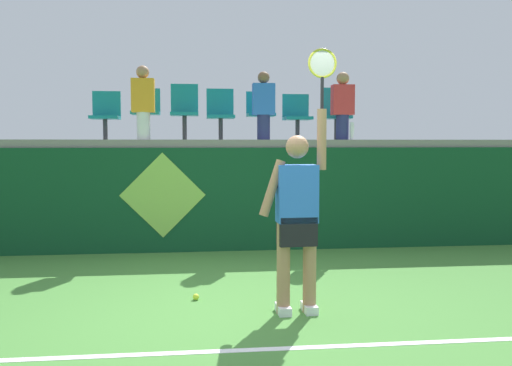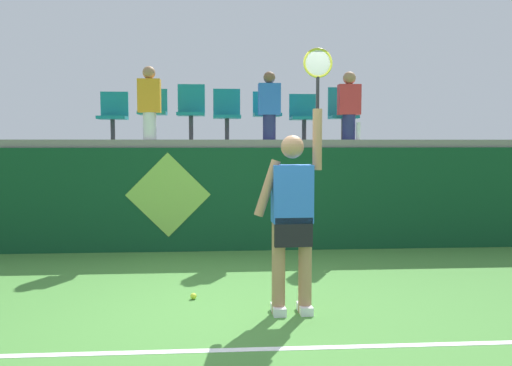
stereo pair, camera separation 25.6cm
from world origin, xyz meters
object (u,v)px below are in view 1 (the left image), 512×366
Objects in this scene: stadium_chair_5 at (297,115)px; stadium_chair_0 at (106,113)px; tennis_player at (297,213)px; stadium_chair_4 at (260,112)px; spectator_1 at (143,101)px; stadium_chair_2 at (184,109)px; spectator_2 at (343,105)px; tennis_ball at (196,297)px; stadium_chair_3 at (220,112)px; water_bottle at (352,131)px; stadium_chair_1 at (146,110)px; stadium_chair_6 at (335,112)px; spectator_0 at (264,105)px.

stadium_chair_0 is at bearing 179.96° from stadium_chair_5.
tennis_player reaches higher than stadium_chair_4.
stadium_chair_2 is at bearing 37.55° from spectator_1.
spectator_2 reaches higher than stadium_chair_5.
spectator_1 is at bearing 105.43° from tennis_ball.
stadium_chair_5 is at bearing -0.28° from stadium_chair_3.
stadium_chair_3 reaches higher than stadium_chair_4.
stadium_chair_5 is at bearing 145.11° from water_bottle.
spectator_2 reaches higher than stadium_chair_1.
stadium_chair_3 is 1.05× the size of stadium_chair_4.
stadium_chair_0 is 0.70× the size of spectator_1.
stadium_chair_6 reaches higher than tennis_ball.
stadium_chair_0 is 1.24m from stadium_chair_2.
spectator_1 reaches higher than water_bottle.
stadium_chair_2 reaches higher than stadium_chair_4.
water_bottle is 2.13m from stadium_chair_3.
water_bottle is at bearing -4.86° from spectator_0.
water_bottle is 0.32× the size of stadium_chair_3.
stadium_chair_4 is 1.05× the size of stadium_chair_5.
stadium_chair_5 is 0.87× the size of stadium_chair_6.
stadium_chair_2 reaches higher than tennis_ball.
stadium_chair_0 is 1.81m from stadium_chair_3.
spectator_0 is at bearing 69.20° from tennis_ball.
tennis_ball is at bearing 151.20° from tennis_player.
stadium_chair_3 is at bearing 98.37° from tennis_player.
stadium_chair_5 reaches higher than tennis_ball.
tennis_player is 2.29× the size of spectator_1.
stadium_chair_2 is at bearing 0.27° from stadium_chair_0.
stadium_chair_0 is at bearing 179.88° from stadium_chair_4.
stadium_chair_3 is at bearing 179.72° from stadium_chair_5.
water_bottle is (1.47, 3.23, 0.85)m from tennis_player.
stadium_chair_5 is at bearing 145.80° from spectator_2.
stadium_chair_6 is at bearing 0.03° from stadium_chair_2.
water_bottle is 0.35× the size of stadium_chair_0.
stadium_chair_1 is 0.47m from spectator_1.
tennis_ball is 0.25× the size of water_bottle.
stadium_chair_3 is 1.28m from spectator_1.
water_bottle is 0.24× the size of spectator_1.
tennis_player is 4.19m from stadium_chair_6.
water_bottle is at bearing -21.31° from stadium_chair_4.
stadium_chair_5 is (3.07, -0.00, -0.01)m from stadium_chair_0.
spectator_0 reaches higher than stadium_chair_6.
stadium_chair_5 is 2.49m from spectator_1.
stadium_chair_6 is (1.35, 3.79, 1.18)m from tennis_player.
stadium_chair_5 is at bearing -179.16° from stadium_chair_6.
stadium_chair_6 is 0.83× the size of spectator_0.
stadium_chair_4 is (2.46, -0.01, 0.04)m from stadium_chair_0.
stadium_chair_3 is (0.42, 3.25, 2.11)m from tennis_ball.
spectator_2 is (2.32, 2.80, 2.21)m from tennis_ball.
stadium_chair_6 is 0.82× the size of spectator_2.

